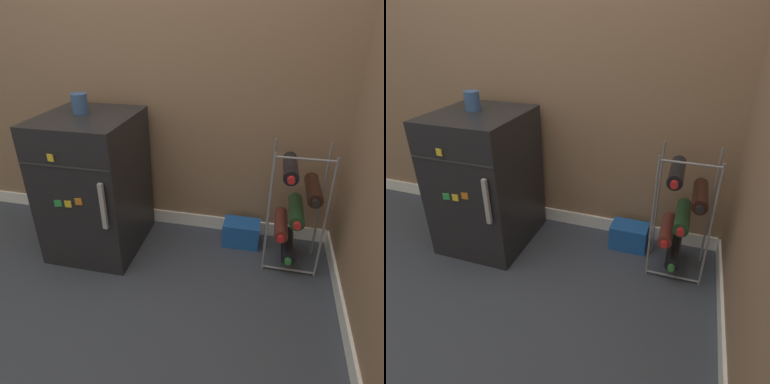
# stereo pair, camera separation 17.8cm
# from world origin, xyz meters

# --- Properties ---
(ground_plane) EXTENTS (14.00, 14.00, 0.00)m
(ground_plane) POSITION_xyz_m (0.00, 0.00, 0.00)
(ground_plane) COLOR #333842
(wall_back) EXTENTS (6.88, 0.07, 2.50)m
(wall_back) POSITION_xyz_m (0.00, 0.56, 1.24)
(wall_back) COLOR #84664C
(wall_back) RESTS_ON ground_plane
(mini_fridge) EXTENTS (0.50, 0.58, 0.82)m
(mini_fridge) POSITION_xyz_m (-0.45, 0.21, 0.41)
(mini_fridge) COLOR black
(mini_fridge) RESTS_ON ground_plane
(wine_rack) EXTENTS (0.30, 0.31, 0.71)m
(wine_rack) POSITION_xyz_m (0.68, 0.28, 0.36)
(wine_rack) COLOR slate
(wine_rack) RESTS_ON ground_plane
(soda_box) EXTENTS (0.22, 0.15, 0.15)m
(soda_box) POSITION_xyz_m (0.40, 0.39, 0.08)
(soda_box) COLOR #194C9E
(soda_box) RESTS_ON ground_plane
(fridge_top_cup) EXTENTS (0.08, 0.08, 0.10)m
(fridge_top_cup) POSITION_xyz_m (-0.50, 0.24, 0.87)
(fridge_top_cup) COLOR #335184
(fridge_top_cup) RESTS_ON mini_fridge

